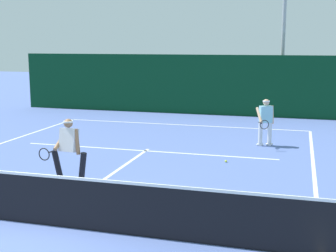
% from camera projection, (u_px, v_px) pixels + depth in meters
% --- Properties ---
extents(ground_plane, '(80.00, 80.00, 0.00)m').
position_uv_depth(ground_plane, '(39.00, 224.00, 8.56)').
color(ground_plane, '#556CB0').
extents(court_line_baseline_far, '(9.93, 0.10, 0.01)m').
position_uv_depth(court_line_baseline_far, '(183.00, 125.00, 18.91)').
color(court_line_baseline_far, white).
rests_on(court_line_baseline_far, ground_plane).
extents(court_line_service, '(8.10, 0.10, 0.01)m').
position_uv_depth(court_line_service, '(146.00, 151.00, 14.37)').
color(court_line_service, white).
rests_on(court_line_service, ground_plane).
extents(court_line_centre, '(0.10, 6.40, 0.01)m').
position_uv_depth(court_line_centre, '(108.00, 177.00, 11.59)').
color(court_line_centre, white).
rests_on(court_line_centre, ground_plane).
extents(tennis_net, '(10.88, 0.09, 1.11)m').
position_uv_depth(tennis_net, '(38.00, 198.00, 8.47)').
color(tennis_net, '#1E4723').
rests_on(tennis_net, ground_plane).
extents(player_near, '(0.97, 0.88, 1.57)m').
position_uv_depth(player_near, '(69.00, 149.00, 10.88)').
color(player_near, black).
rests_on(player_near, ground_plane).
extents(player_far, '(0.63, 0.91, 1.52)m').
position_uv_depth(player_far, '(265.00, 120.00, 14.94)').
color(player_far, silver).
rests_on(player_far, ground_plane).
extents(tennis_ball, '(0.07, 0.07, 0.07)m').
position_uv_depth(tennis_ball, '(226.00, 161.00, 12.99)').
color(tennis_ball, '#D1E033').
rests_on(tennis_ball, ground_plane).
extents(tennis_ball_extra, '(0.07, 0.07, 0.07)m').
position_uv_depth(tennis_ball_extra, '(69.00, 131.00, 17.38)').
color(tennis_ball_extra, '#D1E033').
rests_on(tennis_ball_extra, ground_plane).
extents(back_fence_windscreen, '(17.85, 0.12, 2.77)m').
position_uv_depth(back_fence_windscreen, '(199.00, 85.00, 21.56)').
color(back_fence_windscreen, '#09351C').
rests_on(back_fence_windscreen, ground_plane).
extents(light_pole, '(0.55, 0.44, 8.54)m').
position_uv_depth(light_pole, '(285.00, 2.00, 21.07)').
color(light_pole, '#9EA39E').
rests_on(light_pole, ground_plane).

